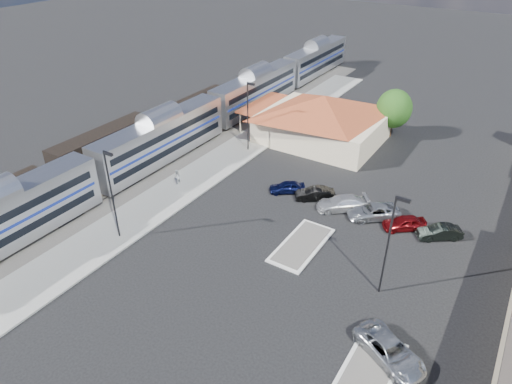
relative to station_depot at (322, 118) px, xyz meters
The scene contains 20 objects.
ground 24.63m from the station_depot, 79.24° to the right, with size 280.00×280.00×0.00m, color black.
railbed 23.14m from the station_depot, 135.78° to the right, with size 16.00×100.00×0.12m, color #4C4944.
platform 19.71m from the station_depot, 112.45° to the right, with size 5.50×92.00×0.18m, color gray.
passenger_train 20.97m from the station_depot, 129.87° to the right, with size 3.00×104.00×5.55m.
freight_cars 27.87m from the station_depot, 134.28° to the right, with size 2.80×46.00×4.00m.
station_depot is the anchor object (origin of this frame).
traffic_island_south 23.80m from the station_depot, 68.74° to the right, with size 3.30×7.50×0.21m.
traffic_island_north 37.12m from the station_depot, 59.88° to the right, with size 3.30×7.50×0.21m.
lamp_plat_s 30.74m from the station_depot, 101.94° to the right, with size 1.08×0.25×9.00m.
lamp_plat_n 10.45m from the station_depot, 128.41° to the right, with size 1.08×0.25×9.00m.
lamp_lot 29.30m from the station_depot, 55.24° to the right, with size 1.08×0.25×9.00m.
tree_depot 9.69m from the station_depot, 38.43° to the left, with size 4.71×4.71×6.63m.
suv 35.68m from the station_depot, 57.20° to the right, with size 2.50×5.41×1.50m, color #AEB2B6.
person_b 21.39m from the station_depot, 113.03° to the right, with size 0.82×0.64×1.68m, color silver.
parked_car_a 14.93m from the station_depot, 78.88° to the right, with size 1.55×3.86×1.31m, color #0B113A.
parked_car_b 15.58m from the station_depot, 66.88° to the right, with size 1.46×4.18×1.38m, color black.
parked_car_c 17.31m from the station_depot, 57.39° to the right, with size 2.12×5.22×1.51m, color silver.
parked_car_d 18.99m from the station_depot, 48.67° to the right, with size 2.41×5.23×1.45m, color #989CA0.
parked_car_e 21.43m from the station_depot, 42.73° to the right, with size 1.65×4.10×1.40m, color maroon.
parked_car_f 23.69m from the station_depot, 36.90° to the right, with size 1.42×4.08×1.34m, color black.
Camera 1 is at (18.20, -28.26, 25.72)m, focal length 32.00 mm.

